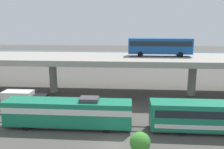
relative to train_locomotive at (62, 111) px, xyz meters
The scene contains 14 objects.
ground_plane 8.52m from the train_locomotive, 29.07° to the right, with size 260.00×260.00×0.00m, color #4C4944.
rail_strip_near 7.54m from the train_locomotive, ahead, with size 110.00×0.12×0.12m, color #59544C.
rail_strip_far 7.54m from the train_locomotive, ahead, with size 110.00×0.12×0.12m, color #59544C.
train_locomotive is the anchor object (origin of this frame).
highway_overpass 18.11m from the train_locomotive, 65.78° to the left, with size 96.00×12.97×7.36m.
transit_bus_on_overpass 23.40m from the train_locomotive, 49.32° to the left, with size 12.00×2.68×3.40m.
service_truck_west 9.85m from the train_locomotive, 143.50° to the left, with size 6.80×2.46×3.04m.
pier_parking_lot 51.53m from the train_locomotive, 81.97° to the left, with size 65.82×10.87×1.44m, color #9E998E.
parked_car_0 53.28m from the train_locomotive, 67.09° to the left, with size 4.41×1.97×1.50m.
parked_car_1 52.28m from the train_locomotive, 83.74° to the left, with size 4.28×1.93×1.50m.
parked_car_2 52.16m from the train_locomotive, 107.90° to the left, with size 4.53×2.00×1.50m.
parked_car_3 52.03m from the train_locomotive, 73.78° to the left, with size 4.01×1.84×1.50m.
harbor_water 74.38m from the train_locomotive, 84.45° to the left, with size 140.00×36.00×0.01m, color #385B7A.
shrub_right 11.40m from the train_locomotive, 28.54° to the right, with size 2.22×2.22×2.22m, color #3F8B2F.
Camera 1 is at (1.44, -23.73, 13.20)m, focal length 36.78 mm.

